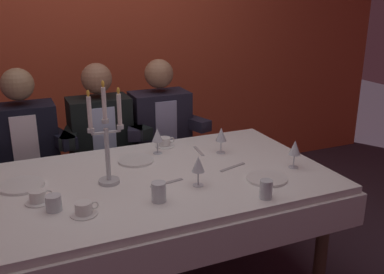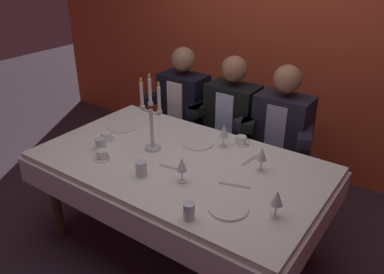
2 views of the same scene
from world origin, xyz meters
name	(u,v)px [view 1 (image 1 of 2)]	position (x,y,z in m)	size (l,w,h in m)	color
back_wall	(87,36)	(0.00, 1.66, 1.35)	(6.00, 0.12, 2.70)	#C5492D
dining_table	(155,196)	(0.00, 0.00, 0.62)	(1.94, 1.14, 0.74)	white
candelabra	(107,144)	(-0.24, 0.02, 0.96)	(0.19, 0.11, 0.55)	silver
dinner_plate_0	(267,178)	(0.54, -0.28, 0.75)	(0.22, 0.22, 0.01)	white
dinner_plate_1	(22,185)	(-0.67, 0.15, 0.75)	(0.23, 0.23, 0.01)	white
dinner_plate_2	(136,160)	(-0.03, 0.26, 0.75)	(0.21, 0.21, 0.01)	white
wine_glass_0	(295,149)	(0.77, -0.19, 0.85)	(0.07, 0.07, 0.16)	silver
wine_glass_1	(198,165)	(0.17, -0.20, 0.85)	(0.07, 0.07, 0.16)	silver
wine_glass_2	(157,136)	(0.14, 0.34, 0.85)	(0.07, 0.07, 0.16)	silver
wine_glass_3	(221,135)	(0.50, 0.19, 0.85)	(0.07, 0.07, 0.16)	silver
water_tumbler_0	(266,189)	(0.41, -0.47, 0.79)	(0.06, 0.06, 0.09)	silver
water_tumbler_1	(54,203)	(-0.55, -0.18, 0.78)	(0.07, 0.07, 0.08)	silver
water_tumbler_2	(159,192)	(-0.07, -0.29, 0.79)	(0.07, 0.07, 0.10)	silver
coffee_cup_0	(38,197)	(-0.61, -0.07, 0.77)	(0.13, 0.12, 0.06)	white
coffee_cup_1	(165,142)	(0.22, 0.44, 0.77)	(0.13, 0.12, 0.06)	white
coffee_cup_2	(84,209)	(-0.43, -0.28, 0.77)	(0.13, 0.12, 0.06)	white
fork_0	(199,151)	(0.39, 0.27, 0.74)	(0.17, 0.02, 0.01)	#B7B7BC
knife_1	(167,183)	(0.03, -0.11, 0.74)	(0.19, 0.02, 0.01)	#B7B7BC
knife_2	(233,167)	(0.45, -0.06, 0.74)	(0.19, 0.02, 0.01)	#B7B7BC
seated_diner_0	(25,143)	(-0.61, 0.89, 0.74)	(0.63, 0.48, 1.24)	brown
seated_diner_1	(100,134)	(-0.10, 0.89, 0.74)	(0.63, 0.48, 1.24)	brown
seated_diner_2	(160,126)	(0.35, 0.89, 0.74)	(0.63, 0.48, 1.24)	brown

